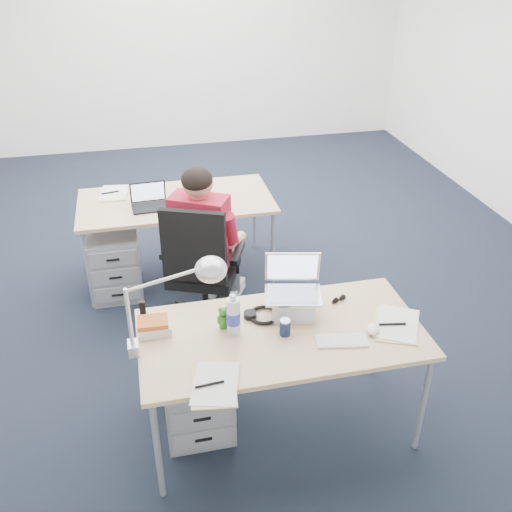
# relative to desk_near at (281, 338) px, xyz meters

# --- Properties ---
(floor) EXTENTS (7.00, 7.00, 0.00)m
(floor) POSITION_rel_desk_near_xyz_m (0.08, 1.88, -0.68)
(floor) COLOR black
(floor) RESTS_ON ground
(room) EXTENTS (6.02, 7.02, 2.80)m
(room) POSITION_rel_desk_near_xyz_m (0.08, 1.88, 1.03)
(room) COLOR white
(room) RESTS_ON ground
(desk_near) EXTENTS (1.60, 0.80, 0.73)m
(desk_near) POSITION_rel_desk_near_xyz_m (0.00, 0.00, 0.00)
(desk_near) COLOR tan
(desk_near) RESTS_ON ground
(desk_far) EXTENTS (1.60, 0.80, 0.73)m
(desk_far) POSITION_rel_desk_near_xyz_m (-0.40, 1.91, 0.00)
(desk_far) COLOR tan
(desk_far) RESTS_ON ground
(office_chair) EXTENTS (0.90, 0.90, 1.10)m
(office_chair) POSITION_rel_desk_near_xyz_m (-0.30, 1.09, -0.37)
(office_chair) COLOR black
(office_chair) RESTS_ON ground
(seated_person) EXTENTS (0.64, 0.78, 1.30)m
(seated_person) POSITION_rel_desk_near_xyz_m (-0.23, 1.26, -0.03)
(seated_person) COLOR #B3192F
(seated_person) RESTS_ON ground
(drawer_pedestal_near) EXTENTS (0.40, 0.50, 0.55)m
(drawer_pedestal_near) POSITION_rel_desk_near_xyz_m (-0.49, 0.14, -0.41)
(drawer_pedestal_near) COLOR #9C9FA1
(drawer_pedestal_near) RESTS_ON ground
(drawer_pedestal_far) EXTENTS (0.40, 0.50, 0.55)m
(drawer_pedestal_far) POSITION_rel_desk_near_xyz_m (-0.95, 1.77, -0.41)
(drawer_pedestal_far) COLOR #9C9FA1
(drawer_pedestal_far) RESTS_ON ground
(silver_laptop) EXTENTS (0.37, 0.32, 0.34)m
(silver_laptop) POSITION_rel_desk_near_xyz_m (0.11, 0.16, 0.22)
(silver_laptop) COLOR silver
(silver_laptop) RESTS_ON desk_near
(wireless_keyboard) EXTENTS (0.30, 0.16, 0.01)m
(wireless_keyboard) POSITION_rel_desk_near_xyz_m (0.30, -0.16, 0.05)
(wireless_keyboard) COLOR white
(wireless_keyboard) RESTS_ON desk_near
(computer_mouse) EXTENTS (0.11, 0.13, 0.04)m
(computer_mouse) POSITION_rel_desk_near_xyz_m (0.50, -0.12, 0.07)
(computer_mouse) COLOR white
(computer_mouse) RESTS_ON desk_near
(headphones) EXTENTS (0.26, 0.21, 0.04)m
(headphones) POSITION_rel_desk_near_xyz_m (-0.06, 0.16, 0.07)
(headphones) COLOR black
(headphones) RESTS_ON desk_near
(can_koozie) EXTENTS (0.07, 0.07, 0.10)m
(can_koozie) POSITION_rel_desk_near_xyz_m (0.01, -0.03, 0.10)
(can_koozie) COLOR #162347
(can_koozie) RESTS_ON desk_near
(water_bottle) EXTENTS (0.09, 0.09, 0.25)m
(water_bottle) POSITION_rel_desk_near_xyz_m (-0.26, 0.06, 0.17)
(water_bottle) COLOR silver
(water_bottle) RESTS_ON desk_near
(bear_figurine) EXTENTS (0.09, 0.08, 0.14)m
(bear_figurine) POSITION_rel_desk_near_xyz_m (-0.31, 0.11, 0.12)
(bear_figurine) COLOR #1D661B
(bear_figurine) RESTS_ON desk_near
(book_stack) EXTENTS (0.20, 0.16, 0.08)m
(book_stack) POSITION_rel_desk_near_xyz_m (-0.70, 0.15, 0.09)
(book_stack) COLOR silver
(book_stack) RESTS_ON desk_near
(cordless_phone) EXTENTS (0.04, 0.02, 0.13)m
(cordless_phone) POSITION_rel_desk_near_xyz_m (-0.75, 0.28, 0.11)
(cordless_phone) COLOR black
(cordless_phone) RESTS_ON desk_near
(papers_left) EXTENTS (0.28, 0.36, 0.01)m
(papers_left) POSITION_rel_desk_near_xyz_m (-0.44, -0.35, 0.05)
(papers_left) COLOR #E2CE82
(papers_left) RESTS_ON desk_near
(papers_right) EXTENTS (0.36, 0.40, 0.01)m
(papers_right) POSITION_rel_desk_near_xyz_m (0.65, -0.09, 0.05)
(papers_right) COLOR #E2CE82
(papers_right) RESTS_ON desk_near
(sunglasses) EXTENTS (0.12, 0.09, 0.02)m
(sunglasses) POSITION_rel_desk_near_xyz_m (0.42, 0.21, 0.06)
(sunglasses) COLOR black
(sunglasses) RESTS_ON desk_near
(desk_lamp) EXTENTS (0.51, 0.25, 0.56)m
(desk_lamp) POSITION_rel_desk_near_xyz_m (-0.65, -0.01, 0.32)
(desk_lamp) COLOR silver
(desk_lamp) RESTS_ON desk_near
(dark_laptop) EXTENTS (0.30, 0.29, 0.21)m
(dark_laptop) POSITION_rel_desk_near_xyz_m (-0.62, 1.79, 0.15)
(dark_laptop) COLOR black
(dark_laptop) RESTS_ON desk_far
(far_cup) EXTENTS (0.09, 0.09, 0.09)m
(far_cup) POSITION_rel_desk_near_xyz_m (-0.26, 1.87, 0.09)
(far_cup) COLOR white
(far_cup) RESTS_ON desk_far
(far_papers) EXTENTS (0.25, 0.34, 0.01)m
(far_papers) POSITION_rel_desk_near_xyz_m (-0.91, 2.14, 0.05)
(far_papers) COLOR white
(far_papers) RESTS_ON desk_far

